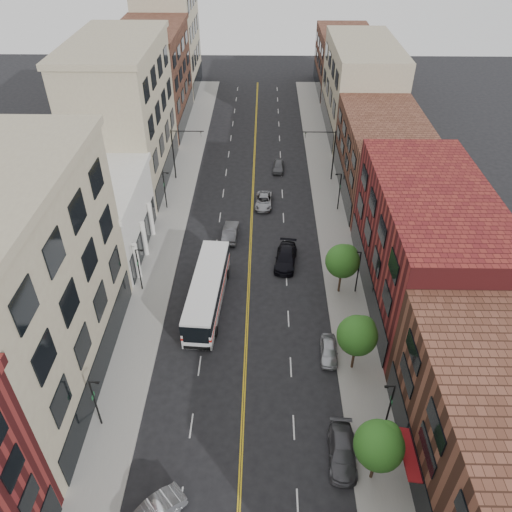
# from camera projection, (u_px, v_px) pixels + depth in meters

# --- Properties ---
(sidewalk_left) EXTENTS (4.00, 110.00, 0.15)m
(sidewalk_left) POSITION_uv_depth(u_px,v_px,m) (169.00, 230.00, 60.44)
(sidewalk_left) COLOR gray
(sidewalk_left) RESTS_ON ground
(sidewalk_right) EXTENTS (4.00, 110.00, 0.15)m
(sidewalk_right) POSITION_uv_depth(u_px,v_px,m) (334.00, 231.00, 60.16)
(sidewalk_right) COLOR gray
(sidewalk_right) RESTS_ON ground
(bldg_l_tanoffice) EXTENTS (10.00, 22.00, 18.00)m
(bldg_l_tanoffice) POSITION_uv_depth(u_px,v_px,m) (18.00, 295.00, 37.62)
(bldg_l_tanoffice) COLOR gray
(bldg_l_tanoffice) RESTS_ON ground
(bldg_l_white) EXTENTS (10.00, 14.00, 8.00)m
(bldg_l_white) POSITION_uv_depth(u_px,v_px,m) (96.00, 220.00, 54.97)
(bldg_l_white) COLOR silver
(bldg_l_white) RESTS_ON ground
(bldg_l_far_a) EXTENTS (10.00, 20.00, 18.00)m
(bldg_l_far_a) POSITION_uv_depth(u_px,v_px,m) (124.00, 117.00, 65.48)
(bldg_l_far_a) COLOR gray
(bldg_l_far_a) RESTS_ON ground
(bldg_l_far_b) EXTENTS (10.00, 20.00, 15.00)m
(bldg_l_far_b) POSITION_uv_depth(u_px,v_px,m) (153.00, 80.00, 82.31)
(bldg_l_far_b) COLOR brown
(bldg_l_far_b) RESTS_ON ground
(bldg_l_far_c) EXTENTS (10.00, 16.00, 20.00)m
(bldg_l_far_c) POSITION_uv_depth(u_px,v_px,m) (169.00, 36.00, 95.13)
(bldg_l_far_c) COLOR gray
(bldg_l_far_c) RESTS_ON ground
(bldg_r_mid) EXTENTS (10.00, 22.00, 12.00)m
(bldg_r_mid) POSITION_uv_depth(u_px,v_px,m) (425.00, 246.00, 47.73)
(bldg_r_mid) COLOR maroon
(bldg_r_mid) RESTS_ON ground
(bldg_r_far_a) EXTENTS (10.00, 20.00, 10.00)m
(bldg_r_far_a) POSITION_uv_depth(u_px,v_px,m) (383.00, 157.00, 65.05)
(bldg_r_far_a) COLOR brown
(bldg_r_far_a) RESTS_ON ground
(bldg_r_far_b) EXTENTS (10.00, 22.00, 14.00)m
(bldg_r_far_b) POSITION_uv_depth(u_px,v_px,m) (361.00, 88.00, 80.56)
(bldg_r_far_b) COLOR gray
(bldg_r_far_b) RESTS_ON ground
(bldg_r_far_c) EXTENTS (10.00, 18.00, 11.00)m
(bldg_r_far_c) POSITION_uv_depth(u_px,v_px,m) (344.00, 61.00, 97.39)
(bldg_r_far_c) COLOR brown
(bldg_r_far_c) RESTS_ON ground
(tree_r_1) EXTENTS (3.40, 3.40, 5.59)m
(tree_r_1) POSITION_uv_depth(u_px,v_px,m) (380.00, 444.00, 33.10)
(tree_r_1) COLOR black
(tree_r_1) RESTS_ON sidewalk_right
(tree_r_2) EXTENTS (3.40, 3.40, 5.59)m
(tree_r_2) POSITION_uv_depth(u_px,v_px,m) (358.00, 334.00, 41.06)
(tree_r_2) COLOR black
(tree_r_2) RESTS_ON sidewalk_right
(tree_r_3) EXTENTS (3.40, 3.40, 5.59)m
(tree_r_3) POSITION_uv_depth(u_px,v_px,m) (343.00, 260.00, 49.02)
(tree_r_3) COLOR black
(tree_r_3) RESTS_ON sidewalk_right
(lamp_l_1) EXTENTS (0.81, 0.55, 5.05)m
(lamp_l_1) POSITION_uv_depth(u_px,v_px,m) (95.00, 401.00, 37.20)
(lamp_l_1) COLOR black
(lamp_l_1) RESTS_ON sidewalk_left
(lamp_l_2) EXTENTS (0.81, 0.55, 5.05)m
(lamp_l_2) POSITION_uv_depth(u_px,v_px,m) (139.00, 267.00, 49.94)
(lamp_l_2) COLOR black
(lamp_l_2) RESTS_ON sidewalk_left
(lamp_l_3) EXTENTS (0.81, 0.55, 5.05)m
(lamp_l_3) POSITION_uv_depth(u_px,v_px,m) (165.00, 188.00, 62.68)
(lamp_l_3) COLOR black
(lamp_l_3) RESTS_ON sidewalk_left
(lamp_r_1) EXTENTS (0.81, 0.55, 5.05)m
(lamp_r_1) POSITION_uv_depth(u_px,v_px,m) (389.00, 405.00, 36.90)
(lamp_r_1) COLOR black
(lamp_r_1) RESTS_ON sidewalk_right
(lamp_r_2) EXTENTS (0.81, 0.55, 5.05)m
(lamp_r_2) POSITION_uv_depth(u_px,v_px,m) (358.00, 270.00, 49.64)
(lamp_r_2) COLOR black
(lamp_r_2) RESTS_ON sidewalk_right
(lamp_r_3) EXTENTS (0.81, 0.55, 5.05)m
(lamp_r_3) POSITION_uv_depth(u_px,v_px,m) (339.00, 190.00, 62.38)
(lamp_r_3) COLOR black
(lamp_r_3) RESTS_ON sidewalk_right
(signal_mast_left) EXTENTS (4.49, 0.18, 7.20)m
(signal_mast_left) POSITION_uv_depth(u_px,v_px,m) (178.00, 148.00, 68.02)
(signal_mast_left) COLOR black
(signal_mast_left) RESTS_ON sidewalk_left
(signal_mast_right) EXTENTS (4.49, 0.18, 7.20)m
(signal_mast_right) POSITION_uv_depth(u_px,v_px,m) (329.00, 150.00, 67.74)
(signal_mast_right) COLOR black
(signal_mast_right) RESTS_ON sidewalk_right
(city_bus) EXTENTS (3.70, 12.87, 3.27)m
(city_bus) POSITION_uv_depth(u_px,v_px,m) (207.00, 290.00, 48.86)
(city_bus) COLOR silver
(city_bus) RESTS_ON ground
(car_parked_mid) EXTENTS (2.27, 5.03, 1.43)m
(car_parked_mid) POSITION_uv_depth(u_px,v_px,m) (342.00, 452.00, 36.37)
(car_parked_mid) COLOR #49494E
(car_parked_mid) RESTS_ON ground
(car_parked_far) EXTENTS (1.75, 3.90, 1.30)m
(car_parked_far) POSITION_uv_depth(u_px,v_px,m) (329.00, 351.00, 44.23)
(car_parked_far) COLOR #B2B4BA
(car_parked_far) RESTS_ON ground
(car_lane_behind) EXTENTS (1.88, 4.77, 1.55)m
(car_lane_behind) POSITION_uv_depth(u_px,v_px,m) (230.00, 232.00, 58.84)
(car_lane_behind) COLOR #4C4D51
(car_lane_behind) RESTS_ON ground
(car_lane_a) EXTENTS (2.92, 5.68, 1.58)m
(car_lane_a) POSITION_uv_depth(u_px,v_px,m) (286.00, 258.00, 54.83)
(car_lane_a) COLOR black
(car_lane_a) RESTS_ON ground
(car_lane_b) EXTENTS (2.40, 4.79, 1.30)m
(car_lane_b) POSITION_uv_depth(u_px,v_px,m) (264.00, 201.00, 64.69)
(car_lane_b) COLOR #989A9F
(car_lane_b) RESTS_ON ground
(car_lane_c) EXTENTS (1.86, 4.02, 1.33)m
(car_lane_c) POSITION_uv_depth(u_px,v_px,m) (279.00, 166.00, 72.45)
(car_lane_c) COLOR #525358
(car_lane_c) RESTS_ON ground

